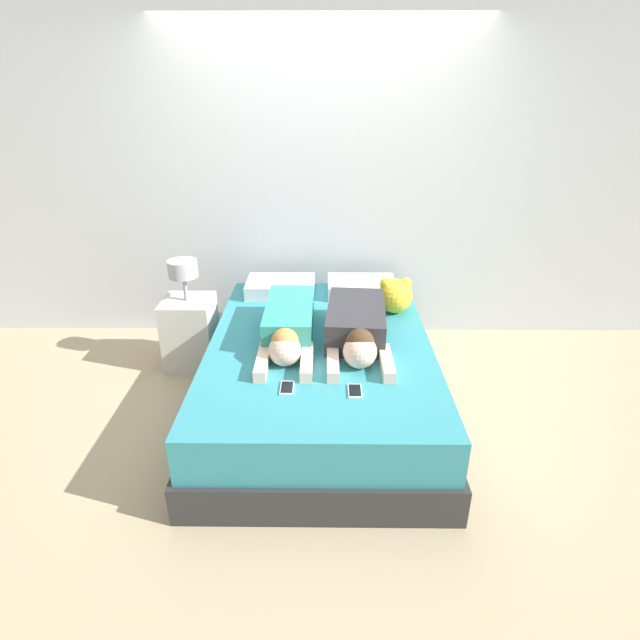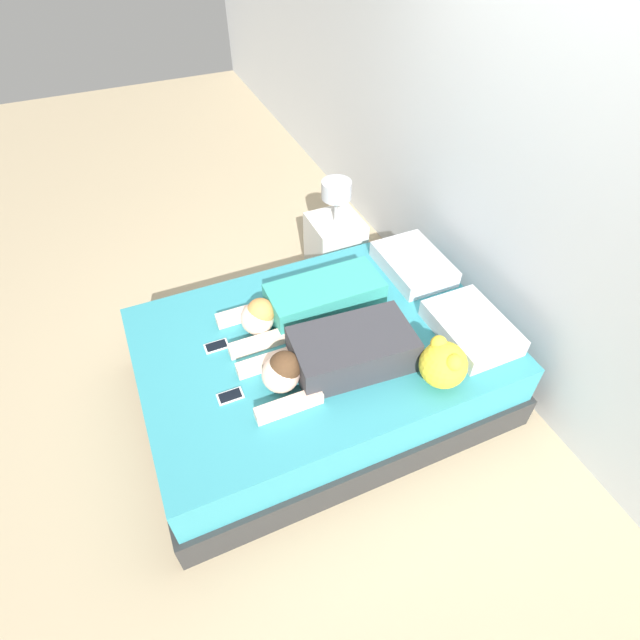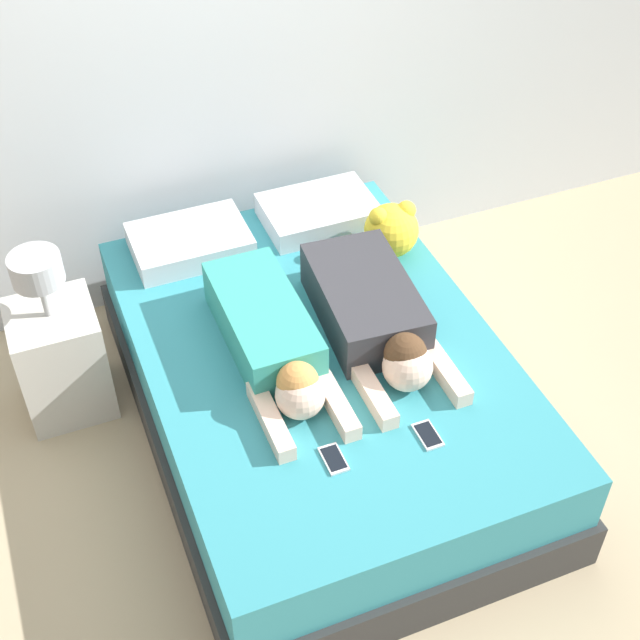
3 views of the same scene
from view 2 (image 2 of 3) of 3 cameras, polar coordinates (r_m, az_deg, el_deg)
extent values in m
plane|color=tan|center=(3.31, 0.00, -8.05)|extent=(12.00, 12.00, 0.00)
cube|color=silver|center=(3.03, 22.47, 15.31)|extent=(12.00, 0.06, 2.60)
cube|color=#2D2D2D|center=(3.22, 0.00, -6.82)|extent=(1.50, 2.14, 0.23)
cube|color=teal|center=(3.02, 0.00, -3.85)|extent=(1.44, 2.08, 0.27)
cube|color=silver|center=(3.40, 10.63, 6.34)|extent=(0.54, 0.38, 0.11)
cube|color=silver|center=(3.04, 16.92, -0.83)|extent=(0.54, 0.38, 0.11)
cube|color=teal|center=(3.02, 0.57, 2.56)|extent=(0.31, 0.69, 0.21)
sphere|color=beige|center=(2.92, -7.18, 0.16)|extent=(0.19, 0.19, 0.19)
sphere|color=#D18C47|center=(2.89, -6.80, 0.91)|extent=(0.17, 0.17, 0.17)
cube|color=beige|center=(3.05, -8.32, 0.79)|extent=(0.07, 0.38, 0.07)
cube|color=beige|center=(2.87, -6.73, -2.55)|extent=(0.07, 0.38, 0.07)
cube|color=#333338|center=(2.73, 3.71, -3.39)|extent=(0.42, 0.68, 0.21)
sphere|color=beige|center=(2.63, -4.52, -6.17)|extent=(0.20, 0.20, 0.20)
sphere|color=#4C331E|center=(2.59, -4.06, -5.37)|extent=(0.17, 0.17, 0.17)
cube|color=beige|center=(2.77, -5.92, -4.78)|extent=(0.07, 0.36, 0.07)
cube|color=beige|center=(2.58, -3.55, -9.72)|extent=(0.07, 0.36, 0.07)
cube|color=silver|center=(2.93, -11.75, -2.94)|extent=(0.08, 0.14, 0.01)
cube|color=black|center=(2.93, -11.77, -2.87)|extent=(0.06, 0.12, 0.00)
cube|color=silver|center=(2.69, -10.22, -8.56)|extent=(0.08, 0.14, 0.01)
cube|color=black|center=(2.69, -10.24, -8.49)|extent=(0.06, 0.12, 0.00)
sphere|color=yellow|center=(2.70, 13.89, -5.00)|extent=(0.25, 0.25, 0.25)
sphere|color=yellow|center=(2.67, 13.42, -2.64)|extent=(0.09, 0.09, 0.09)
sphere|color=yellow|center=(2.60, 15.09, -4.71)|extent=(0.09, 0.09, 0.09)
cube|color=beige|center=(3.95, 1.72, 8.06)|extent=(0.38, 0.38, 0.55)
cylinder|color=#999999|center=(3.74, 1.84, 12.58)|extent=(0.03, 0.03, 0.19)
cylinder|color=#B2B2B7|center=(3.66, 1.90, 14.65)|extent=(0.22, 0.22, 0.13)
camera|label=1|loc=(2.83, -69.22, 2.59)|focal=28.00mm
camera|label=3|loc=(3.31, -68.89, 30.35)|focal=50.00mm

